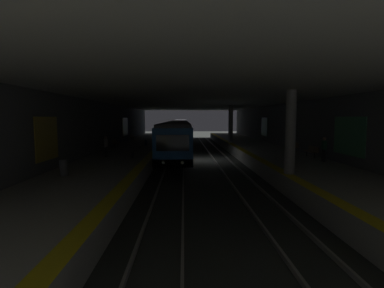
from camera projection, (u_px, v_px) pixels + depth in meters
ground_plane at (199, 160)px, 28.06m from camera, size 120.00×120.00×0.00m
track_left at (221, 159)px, 28.12m from camera, size 60.00×1.53×0.16m
track_right at (176, 159)px, 27.99m from camera, size 60.00×1.53×0.16m
platform_left at (265, 155)px, 28.20m from camera, size 60.00×5.30×1.06m
platform_right at (131, 155)px, 27.83m from camera, size 60.00×5.30×1.06m
wall_left at (295, 131)px, 28.06m from camera, size 60.00×0.56×5.60m
wall_right at (100, 132)px, 27.55m from camera, size 60.00×0.56×5.60m
ceiling_slab at (199, 100)px, 27.54m from camera, size 60.00×19.40×0.40m
pillar_near at (290, 132)px, 15.60m from camera, size 0.56×0.56×4.55m
pillar_far at (231, 124)px, 35.51m from camera, size 0.56×0.56×4.55m
metro_train at (179, 130)px, 49.57m from camera, size 60.33×2.83×3.49m
bench_left_mid at (312, 150)px, 22.40m from camera, size 1.70×0.47×0.86m
bench_left_far at (293, 146)px, 26.14m from camera, size 1.70×0.47×0.86m
bench_right_near at (116, 142)px, 29.79m from camera, size 1.70×0.47×0.86m
bench_right_mid at (132, 136)px, 39.24m from camera, size 1.70×0.47×0.86m
person_waiting_near at (324, 148)px, 20.08m from camera, size 0.60×0.23×1.72m
person_walking_mid at (106, 146)px, 22.38m from camera, size 0.60×0.22×1.63m
person_standing_far at (155, 135)px, 37.79m from camera, size 0.60×0.22×1.56m
suitcase_rolling at (146, 143)px, 31.69m from camera, size 0.37×0.25×0.92m
backpack_on_floor at (132, 155)px, 21.98m from camera, size 0.30×0.20×0.40m
trash_bin at (64, 168)px, 15.22m from camera, size 0.44×0.44×0.85m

